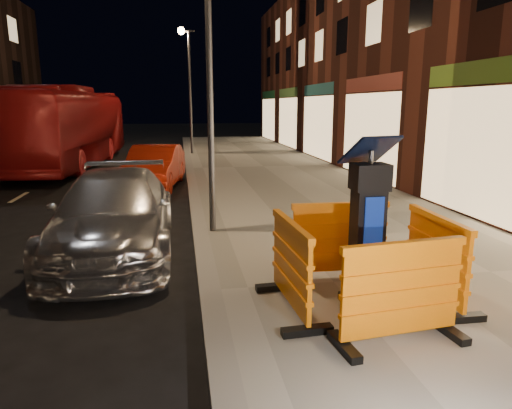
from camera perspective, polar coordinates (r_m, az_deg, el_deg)
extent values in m
plane|color=black|center=(6.43, -5.71, -11.80)|extent=(120.00, 120.00, 0.00)
cube|color=gray|center=(7.21, 19.14, -9.07)|extent=(6.00, 60.00, 0.15)
cube|color=slate|center=(6.40, -5.73, -11.19)|extent=(0.30, 60.00, 0.15)
cube|color=black|center=(5.74, 13.74, -2.88)|extent=(0.65, 0.65, 2.00)
cube|color=orange|center=(5.07, 17.71, -10.48)|extent=(1.49, 0.75, 1.12)
cube|color=orange|center=(6.71, 10.39, -4.44)|extent=(1.45, 0.63, 1.12)
cube|color=orange|center=(5.58, 4.40, -7.77)|extent=(0.68, 1.47, 1.12)
cube|color=orange|center=(6.29, 21.57, -6.27)|extent=(0.60, 1.44, 1.12)
imported|color=silver|center=(8.74, -16.98, -5.66)|extent=(2.09, 4.97, 1.43)
imported|color=#AC200D|center=(15.17, -12.43, 2.13)|extent=(1.97, 4.24, 1.35)
imported|color=maroon|center=(21.38, -22.31, 4.42)|extent=(3.36, 12.09, 3.33)
cylinder|color=#3F3F44|center=(8.89, -5.83, 15.71)|extent=(0.12, 0.12, 6.00)
cylinder|color=#3F3F44|center=(23.87, -8.22, 13.54)|extent=(0.12, 0.12, 6.00)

